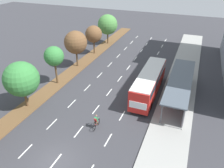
{
  "coord_description": "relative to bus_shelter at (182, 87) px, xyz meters",
  "views": [
    {
      "loc": [
        10.23,
        -11.52,
        16.46
      ],
      "look_at": [
        0.27,
        13.7,
        1.2
      ],
      "focal_mm": 35.4,
      "sensor_mm": 36.0,
      "label": 1
    }
  ],
  "objects": [
    {
      "name": "median_tree_fifth",
      "position": [
        -17.93,
        10.81,
        2.14
      ],
      "size": [
        3.26,
        3.26,
        5.53
      ],
      "color": "brown",
      "rests_on": "median_strip"
    },
    {
      "name": "median_tree_farthest",
      "position": [
        -17.74,
        17.4,
        2.44
      ],
      "size": [
        4.27,
        4.27,
        6.33
      ],
      "color": "brown",
      "rests_on": "median_strip"
    },
    {
      "name": "median_strip",
      "position": [
        -17.83,
        4.82,
        -1.8
      ],
      "size": [
        2.6,
        52.0,
        0.12
      ],
      "primitive_type": "cube",
      "color": "brown",
      "rests_on": "ground"
    },
    {
      "name": "ground_plane",
      "position": [
        -9.53,
        -15.18,
        -1.86
      ],
      "size": [
        140.0,
        140.0,
        0.0
      ],
      "primitive_type": "plane",
      "color": "#38383D"
    },
    {
      "name": "sidewalk_right",
      "position": [
        -0.28,
        4.82,
        -1.79
      ],
      "size": [
        4.5,
        52.0,
        0.15
      ],
      "primitive_type": "cube",
      "color": "#9E9E99",
      "rests_on": "ground"
    },
    {
      "name": "median_tree_third",
      "position": [
        -17.86,
        -2.37,
        2.58
      ],
      "size": [
        2.86,
        2.86,
        5.78
      ],
      "color": "brown",
      "rests_on": "median_strip"
    },
    {
      "name": "bus_shelter",
      "position": [
        0.0,
        0.0,
        0.0
      ],
      "size": [
        2.9,
        13.39,
        2.86
      ],
      "color": "gray",
      "rests_on": "sidewalk_right"
    },
    {
      "name": "bus",
      "position": [
        -4.28,
        -0.26,
        0.2
      ],
      "size": [
        2.54,
        11.29,
        3.37
      ],
      "color": "red",
      "rests_on": "ground"
    },
    {
      "name": "lane_divider_right",
      "position": [
        -6.03,
        2.56,
        -1.86
      ],
      "size": [
        0.14,
        46.48,
        0.01
      ],
      "color": "white",
      "rests_on": "ground"
    },
    {
      "name": "median_tree_second",
      "position": [
        -18.03,
        -8.95,
        2.12
      ],
      "size": [
        4.29,
        4.29,
        6.01
      ],
      "color": "brown",
      "rests_on": "median_strip"
    },
    {
      "name": "cyclist",
      "position": [
        -8.01,
        -9.45,
        -1.07
      ],
      "size": [
        0.46,
        1.82,
        1.71
      ],
      "color": "black",
      "rests_on": "ground"
    },
    {
      "name": "median_tree_fourth",
      "position": [
        -18.08,
        4.22,
        2.54
      ],
      "size": [
        3.88,
        3.88,
        6.23
      ],
      "color": "brown",
      "rests_on": "median_strip"
    },
    {
      "name": "lane_divider_center",
      "position": [
        -9.53,
        2.56,
        -1.86
      ],
      "size": [
        0.14,
        46.48,
        0.01
      ],
      "color": "white",
      "rests_on": "ground"
    },
    {
      "name": "lane_divider_left",
      "position": [
        -13.03,
        2.56,
        -1.86
      ],
      "size": [
        0.14,
        46.48,
        0.01
      ],
      "color": "white",
      "rests_on": "ground"
    }
  ]
}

